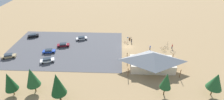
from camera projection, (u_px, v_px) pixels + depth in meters
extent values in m
plane|color=#9E7F56|center=(127.00, 47.00, 67.09)|extent=(160.00, 160.00, 0.00)
cube|color=#4C4C51|center=(66.00, 48.00, 66.07)|extent=(42.57, 28.51, 0.05)
cube|color=beige|center=(152.00, 64.00, 54.70)|extent=(13.54, 6.86, 2.88)
pyramid|color=gray|center=(153.00, 57.00, 53.19)|extent=(15.57, 8.88, 2.95)
cylinder|color=brown|center=(173.00, 57.00, 58.09)|extent=(0.20, 0.20, 2.88)
cylinder|color=brown|center=(127.00, 56.00, 58.64)|extent=(0.20, 0.20, 2.88)
cylinder|color=brown|center=(180.00, 74.00, 50.75)|extent=(0.20, 0.20, 2.88)
cylinder|color=brown|center=(128.00, 72.00, 51.31)|extent=(0.20, 0.20, 2.88)
cylinder|color=brown|center=(130.00, 39.00, 71.96)|extent=(0.60, 0.60, 0.90)
cylinder|color=#99999E|center=(128.00, 39.00, 70.10)|extent=(0.08, 0.08, 2.20)
cube|color=#1959B2|center=(128.00, 37.00, 69.68)|extent=(0.56, 0.04, 0.40)
cylinder|color=brown|center=(35.00, 88.00, 46.12)|extent=(0.32, 0.32, 2.21)
cone|color=#235B2D|center=(32.00, 77.00, 44.16)|extent=(3.57, 3.57, 5.35)
cylinder|color=brown|center=(164.00, 91.00, 45.07)|extent=(0.30, 0.30, 2.45)
cone|color=#235B2D|center=(166.00, 81.00, 43.30)|extent=(2.94, 2.94, 4.43)
cylinder|color=brown|center=(60.00, 97.00, 43.38)|extent=(0.47, 0.47, 2.41)
cone|color=#194C23|center=(57.00, 84.00, 41.21)|extent=(3.80, 3.80, 5.98)
cylinder|color=brown|center=(212.00, 91.00, 44.90)|extent=(0.28, 0.28, 2.46)
cone|color=#235B2D|center=(216.00, 81.00, 43.11)|extent=(3.83, 3.83, 4.45)
cylinder|color=brown|center=(13.00, 92.00, 45.24)|extent=(0.29, 0.29, 1.80)
cone|color=#194C23|center=(9.00, 82.00, 43.43)|extent=(3.25, 3.25, 5.18)
torus|color=black|center=(168.00, 48.00, 65.87)|extent=(0.54, 0.48, 0.68)
torus|color=black|center=(165.00, 47.00, 66.46)|extent=(0.54, 0.48, 0.68)
cylinder|color=black|center=(167.00, 47.00, 66.11)|extent=(0.70, 0.62, 0.04)
cylinder|color=black|center=(167.00, 47.00, 65.95)|extent=(0.04, 0.04, 0.42)
cube|color=black|center=(167.00, 46.00, 65.85)|extent=(0.20, 0.19, 0.05)
cylinder|color=black|center=(166.00, 46.00, 66.29)|extent=(0.04, 0.04, 0.41)
cylinder|color=black|center=(166.00, 46.00, 66.18)|extent=(0.34, 0.38, 0.03)
torus|color=black|center=(167.00, 44.00, 68.50)|extent=(0.25, 0.68, 0.70)
torus|color=black|center=(168.00, 43.00, 69.29)|extent=(0.25, 0.68, 0.70)
cylinder|color=#B7B7BC|center=(168.00, 43.00, 68.83)|extent=(0.30, 0.88, 0.04)
cylinder|color=#B7B7BC|center=(168.00, 43.00, 68.64)|extent=(0.04, 0.04, 0.41)
cube|color=black|center=(168.00, 42.00, 68.53)|extent=(0.14, 0.21, 0.05)
cylinder|color=#B7B7BC|center=(168.00, 42.00, 69.09)|extent=(0.04, 0.04, 0.47)
cylinder|color=black|center=(168.00, 42.00, 68.96)|extent=(0.47, 0.17, 0.03)
torus|color=black|center=(165.00, 51.00, 63.75)|extent=(0.65, 0.45, 0.76)
torus|color=black|center=(163.00, 50.00, 64.26)|extent=(0.65, 0.45, 0.76)
cylinder|color=yellow|center=(164.00, 50.00, 63.94)|extent=(0.79, 0.54, 0.04)
cylinder|color=yellow|center=(165.00, 50.00, 63.80)|extent=(0.04, 0.04, 0.45)
cube|color=black|center=(165.00, 50.00, 63.68)|extent=(0.21, 0.18, 0.05)
cylinder|color=yellow|center=(163.00, 50.00, 64.08)|extent=(0.04, 0.04, 0.49)
cylinder|color=black|center=(163.00, 49.00, 63.95)|extent=(0.29, 0.42, 0.03)
torus|color=black|center=(127.00, 43.00, 69.15)|extent=(0.57, 0.48, 0.70)
torus|color=black|center=(125.00, 42.00, 69.72)|extent=(0.57, 0.48, 0.70)
cylinder|color=red|center=(126.00, 42.00, 69.38)|extent=(0.73, 0.61, 0.04)
cylinder|color=red|center=(126.00, 42.00, 69.24)|extent=(0.04, 0.04, 0.38)
cube|color=black|center=(126.00, 42.00, 69.14)|extent=(0.21, 0.19, 0.05)
cylinder|color=red|center=(125.00, 41.00, 69.54)|extent=(0.04, 0.04, 0.48)
cylinder|color=black|center=(125.00, 41.00, 69.42)|extent=(0.33, 0.39, 0.03)
torus|color=black|center=(164.00, 48.00, 65.52)|extent=(0.67, 0.22, 0.69)
torus|color=black|center=(161.00, 48.00, 65.79)|extent=(0.67, 0.22, 0.69)
cylinder|color=orange|center=(163.00, 48.00, 65.60)|extent=(0.94, 0.29, 0.04)
cylinder|color=orange|center=(163.00, 48.00, 65.51)|extent=(0.04, 0.04, 0.38)
cube|color=black|center=(163.00, 47.00, 65.41)|extent=(0.21, 0.13, 0.05)
cylinder|color=orange|center=(162.00, 47.00, 65.65)|extent=(0.04, 0.04, 0.47)
cylinder|color=black|center=(162.00, 47.00, 65.52)|extent=(0.16, 0.47, 0.03)
torus|color=black|center=(130.00, 39.00, 72.06)|extent=(0.41, 0.58, 0.67)
torus|color=black|center=(131.00, 38.00, 72.81)|extent=(0.41, 0.58, 0.67)
cylinder|color=#2347B7|center=(130.00, 38.00, 72.38)|extent=(0.60, 0.85, 0.04)
cylinder|color=#2347B7|center=(130.00, 38.00, 72.21)|extent=(0.04, 0.04, 0.37)
cube|color=black|center=(130.00, 38.00, 72.11)|extent=(0.18, 0.21, 0.05)
cylinder|color=#2347B7|center=(131.00, 37.00, 72.61)|extent=(0.04, 0.04, 0.49)
cylinder|color=black|center=(131.00, 37.00, 72.48)|extent=(0.41, 0.30, 0.03)
torus|color=black|center=(171.00, 51.00, 63.39)|extent=(0.73, 0.29, 0.76)
torus|color=black|center=(174.00, 52.00, 63.05)|extent=(0.73, 0.29, 0.76)
cylinder|color=silver|center=(173.00, 51.00, 63.15)|extent=(0.95, 0.36, 0.04)
cylinder|color=silver|center=(172.00, 51.00, 63.16)|extent=(0.04, 0.04, 0.46)
cube|color=black|center=(173.00, 51.00, 63.04)|extent=(0.22, 0.14, 0.05)
cylinder|color=silver|center=(174.00, 51.00, 62.97)|extent=(0.04, 0.04, 0.44)
cylinder|color=black|center=(174.00, 51.00, 62.85)|extent=(0.19, 0.46, 0.03)
cube|color=tan|center=(9.00, 56.00, 60.24)|extent=(4.78, 2.98, 0.69)
cube|color=#2D3842|center=(8.00, 55.00, 59.94)|extent=(2.84, 2.20, 0.48)
cylinder|color=black|center=(4.00, 59.00, 59.41)|extent=(0.68, 0.40, 0.64)
cylinder|color=black|center=(5.00, 56.00, 60.68)|extent=(0.68, 0.40, 0.64)
cylinder|color=black|center=(13.00, 57.00, 60.06)|extent=(0.68, 0.40, 0.64)
cylinder|color=black|center=(14.00, 55.00, 61.33)|extent=(0.68, 0.40, 0.64)
cube|color=black|center=(33.00, 36.00, 73.87)|extent=(4.72, 3.38, 0.66)
cube|color=#2D3842|center=(33.00, 35.00, 73.57)|extent=(2.87, 2.45, 0.50)
cylinder|color=black|center=(30.00, 38.00, 72.90)|extent=(0.68, 0.45, 0.64)
cylinder|color=black|center=(30.00, 36.00, 74.23)|extent=(0.68, 0.45, 0.64)
cylinder|color=black|center=(37.00, 37.00, 73.75)|extent=(0.68, 0.45, 0.64)
cylinder|color=black|center=(37.00, 35.00, 75.09)|extent=(0.68, 0.45, 0.64)
cube|color=#1E42B2|center=(49.00, 51.00, 63.15)|extent=(4.66, 2.48, 0.59)
cube|color=#2D3842|center=(49.00, 50.00, 62.87)|extent=(2.71, 1.93, 0.50)
cylinder|color=black|center=(44.00, 53.00, 62.44)|extent=(0.67, 0.33, 0.64)
cylinder|color=black|center=(45.00, 51.00, 63.71)|extent=(0.67, 0.33, 0.64)
cylinder|color=black|center=(53.00, 53.00, 62.79)|extent=(0.67, 0.33, 0.64)
cylinder|color=black|center=(54.00, 50.00, 64.06)|extent=(0.67, 0.33, 0.64)
cube|color=maroon|center=(63.00, 45.00, 66.93)|extent=(4.79, 2.58, 0.68)
cube|color=#2D3842|center=(63.00, 44.00, 66.63)|extent=(2.78, 2.01, 0.47)
cylinder|color=black|center=(59.00, 47.00, 66.20)|extent=(0.67, 0.33, 0.64)
cylinder|color=black|center=(60.00, 45.00, 67.53)|extent=(0.67, 0.33, 0.64)
cylinder|color=black|center=(67.00, 46.00, 66.56)|extent=(0.67, 0.33, 0.64)
cylinder|color=black|center=(68.00, 44.00, 67.90)|extent=(0.67, 0.33, 0.64)
cube|color=white|center=(47.00, 61.00, 58.03)|extent=(4.87, 3.29, 0.62)
cube|color=#2D3842|center=(47.00, 59.00, 57.71)|extent=(2.93, 2.39, 0.60)
cylinder|color=black|center=(43.00, 63.00, 57.08)|extent=(0.68, 0.43, 0.64)
cylinder|color=black|center=(43.00, 61.00, 58.38)|extent=(0.68, 0.43, 0.64)
cylinder|color=black|center=(52.00, 62.00, 57.90)|extent=(0.68, 0.43, 0.64)
cylinder|color=black|center=(52.00, 59.00, 59.20)|extent=(0.68, 0.43, 0.64)
cube|color=#BCBCC1|center=(82.00, 38.00, 71.87)|extent=(4.85, 3.18, 0.56)
cube|color=#2D3842|center=(82.00, 37.00, 71.59)|extent=(2.91, 2.33, 0.53)
cylinder|color=black|center=(78.00, 40.00, 70.94)|extent=(0.68, 0.42, 0.64)
cylinder|color=black|center=(78.00, 39.00, 72.25)|extent=(0.68, 0.42, 0.64)
cylinder|color=black|center=(86.00, 39.00, 71.69)|extent=(0.68, 0.42, 0.64)
cylinder|color=black|center=(85.00, 38.00, 73.00)|extent=(0.68, 0.42, 0.64)
cube|color=#2D3347|center=(150.00, 48.00, 65.17)|extent=(0.35, 0.39, 0.87)
cylinder|color=blue|center=(150.00, 47.00, 64.78)|extent=(0.36, 0.36, 0.64)
sphere|color=tan|center=(150.00, 46.00, 64.55)|extent=(0.24, 0.24, 0.24)
cube|color=#2D3347|center=(131.00, 42.00, 69.85)|extent=(0.34, 0.27, 0.84)
cylinder|color=black|center=(132.00, 40.00, 69.45)|extent=(0.36, 0.36, 0.69)
sphere|color=tan|center=(132.00, 39.00, 69.21)|extent=(0.24, 0.24, 0.24)
cube|color=#2D3347|center=(172.00, 47.00, 65.82)|extent=(0.28, 0.35, 0.88)
cylinder|color=red|center=(172.00, 46.00, 65.42)|extent=(0.36, 0.36, 0.67)
sphere|color=tan|center=(173.00, 45.00, 65.18)|extent=(0.24, 0.24, 0.24)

